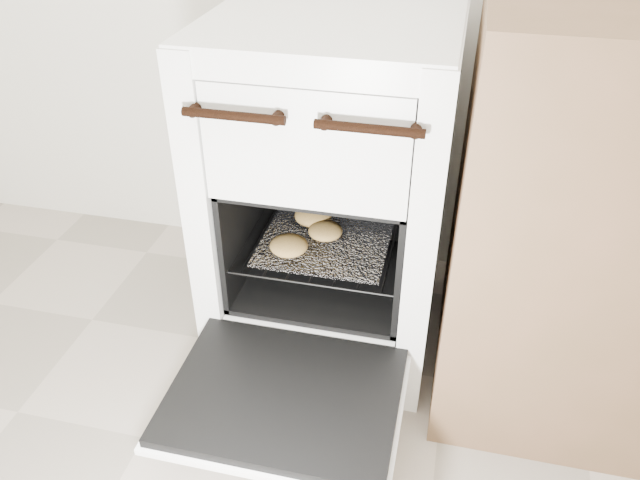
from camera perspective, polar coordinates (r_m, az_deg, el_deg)
The scene contains 5 objects.
stove at distance 1.56m, azimuth 1.12°, elevation 4.07°, with size 0.55×0.61×0.84m.
oven_door at distance 1.36m, azimuth -3.28°, elevation -14.16°, with size 0.50×0.39×0.03m.
oven_rack at distance 1.56m, azimuth 0.61°, elevation -0.02°, with size 0.40×0.39×0.01m.
foil_sheet at distance 1.55m, azimuth 0.47°, elevation -0.22°, with size 0.31×0.28×0.01m, color silver.
baked_rolls at distance 1.55m, azimuth -1.05°, elevation 1.01°, with size 0.18×0.26×0.04m.
Camera 1 is at (0.28, -0.13, 1.19)m, focal length 35.00 mm.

